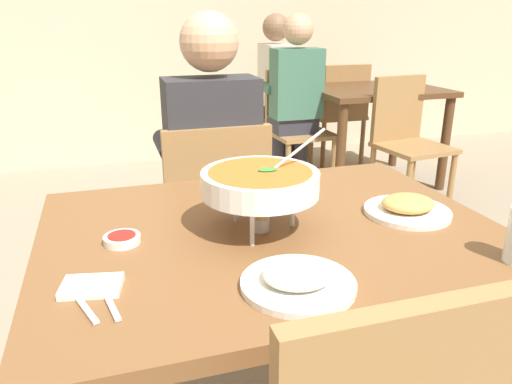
{
  "coord_description": "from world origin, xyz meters",
  "views": [
    {
      "loc": [
        -0.39,
        -1.11,
        1.29
      ],
      "look_at": [
        0.0,
        0.15,
        0.81
      ],
      "focal_mm": 34.32,
      "sensor_mm": 36.0,
      "label": 1
    }
  ],
  "objects_px": {
    "chair_diner_main": "(214,214)",
    "patron_bg_left": "(294,93)",
    "dining_table_far": "(374,105)",
    "chair_bg_left": "(296,122)",
    "dining_table_main": "(272,267)",
    "rice_plate": "(298,279)",
    "diner_main": "(211,158)",
    "chair_bg_right": "(406,134)",
    "chair_bg_middle": "(283,112)",
    "patron_bg_middle": "(280,84)",
    "sauce_dish": "(122,239)",
    "curry_bowl": "(260,183)",
    "chair_bg_corner": "(340,109)",
    "appetizer_plate": "(408,207)"
  },
  "relations": [
    {
      "from": "chair_diner_main",
      "to": "dining_table_main",
      "type": "bearing_deg",
      "value": -90.0
    },
    {
      "from": "dining_table_far",
      "to": "chair_bg_right",
      "type": "height_order",
      "value": "chair_bg_right"
    },
    {
      "from": "dining_table_far",
      "to": "patron_bg_left",
      "type": "xyz_separation_m",
      "value": [
        -0.66,
        0.04,
        0.12
      ]
    },
    {
      "from": "dining_table_far",
      "to": "patron_bg_left",
      "type": "height_order",
      "value": "patron_bg_left"
    },
    {
      "from": "appetizer_plate",
      "to": "rice_plate",
      "type": "bearing_deg",
      "value": -147.94
    },
    {
      "from": "diner_main",
      "to": "patron_bg_left",
      "type": "height_order",
      "value": "same"
    },
    {
      "from": "diner_main",
      "to": "patron_bg_middle",
      "type": "distance_m",
      "value": 2.3
    },
    {
      "from": "curry_bowl",
      "to": "patron_bg_left",
      "type": "relative_size",
      "value": 0.25
    },
    {
      "from": "dining_table_main",
      "to": "sauce_dish",
      "type": "height_order",
      "value": "sauce_dish"
    },
    {
      "from": "sauce_dish",
      "to": "rice_plate",
      "type": "bearing_deg",
      "value": -43.75
    },
    {
      "from": "chair_bg_left",
      "to": "chair_bg_middle",
      "type": "relative_size",
      "value": 1.0
    },
    {
      "from": "dining_table_main",
      "to": "chair_bg_corner",
      "type": "xyz_separation_m",
      "value": [
        1.6,
        2.8,
        -0.14
      ]
    },
    {
      "from": "diner_main",
      "to": "appetizer_plate",
      "type": "bearing_deg",
      "value": -63.64
    },
    {
      "from": "rice_plate",
      "to": "patron_bg_middle",
      "type": "xyz_separation_m",
      "value": [
        1.08,
        3.12,
        -0.04
      ]
    },
    {
      "from": "sauce_dish",
      "to": "chair_bg_corner",
      "type": "height_order",
      "value": "chair_bg_corner"
    },
    {
      "from": "sauce_dish",
      "to": "patron_bg_left",
      "type": "relative_size",
      "value": 0.07
    },
    {
      "from": "chair_diner_main",
      "to": "curry_bowl",
      "type": "distance_m",
      "value": 0.84
    },
    {
      "from": "dining_table_far",
      "to": "patron_bg_middle",
      "type": "height_order",
      "value": "patron_bg_middle"
    },
    {
      "from": "sauce_dish",
      "to": "chair_bg_right",
      "type": "xyz_separation_m",
      "value": [
        1.98,
        1.75,
        -0.26
      ]
    },
    {
      "from": "diner_main",
      "to": "patron_bg_left",
      "type": "bearing_deg",
      "value": 57.76
    },
    {
      "from": "chair_bg_left",
      "to": "patron_bg_left",
      "type": "height_order",
      "value": "patron_bg_left"
    },
    {
      "from": "appetizer_plate",
      "to": "chair_bg_corner",
      "type": "distance_m",
      "value": 3.08
    },
    {
      "from": "rice_plate",
      "to": "chair_bg_right",
      "type": "distance_m",
      "value": 2.66
    },
    {
      "from": "sauce_dish",
      "to": "chair_bg_corner",
      "type": "relative_size",
      "value": 0.1
    },
    {
      "from": "dining_table_main",
      "to": "rice_plate",
      "type": "distance_m",
      "value": 0.33
    },
    {
      "from": "dining_table_far",
      "to": "chair_bg_left",
      "type": "relative_size",
      "value": 1.11
    },
    {
      "from": "diner_main",
      "to": "dining_table_far",
      "type": "relative_size",
      "value": 1.31
    },
    {
      "from": "rice_plate",
      "to": "diner_main",
      "type": "bearing_deg",
      "value": 87.47
    },
    {
      "from": "rice_plate",
      "to": "chair_bg_corner",
      "type": "bearing_deg",
      "value": 61.93
    },
    {
      "from": "dining_table_main",
      "to": "chair_bg_left",
      "type": "height_order",
      "value": "chair_bg_left"
    },
    {
      "from": "sauce_dish",
      "to": "dining_table_far",
      "type": "xyz_separation_m",
      "value": [
        2.01,
        2.25,
        -0.15
      ]
    },
    {
      "from": "chair_diner_main",
      "to": "chair_bg_middle",
      "type": "distance_m",
      "value": 2.3
    },
    {
      "from": "appetizer_plate",
      "to": "patron_bg_left",
      "type": "bearing_deg",
      "value": 76.13
    },
    {
      "from": "dining_table_main",
      "to": "appetizer_plate",
      "type": "relative_size",
      "value": 4.95
    },
    {
      "from": "chair_bg_right",
      "to": "patron_bg_left",
      "type": "height_order",
      "value": "patron_bg_left"
    },
    {
      "from": "appetizer_plate",
      "to": "chair_diner_main",
      "type": "bearing_deg",
      "value": 117.34
    },
    {
      "from": "curry_bowl",
      "to": "chair_bg_middle",
      "type": "distance_m",
      "value": 3.02
    },
    {
      "from": "dining_table_main",
      "to": "chair_bg_left",
      "type": "bearing_deg",
      "value": 66.91
    },
    {
      "from": "chair_diner_main",
      "to": "chair_bg_corner",
      "type": "bearing_deg",
      "value": 52.08
    },
    {
      "from": "diner_main",
      "to": "curry_bowl",
      "type": "xyz_separation_m",
      "value": [
        -0.04,
        -0.78,
        0.15
      ]
    },
    {
      "from": "dining_table_far",
      "to": "chair_bg_right",
      "type": "distance_m",
      "value": 0.52
    },
    {
      "from": "dining_table_far",
      "to": "chair_bg_middle",
      "type": "xyz_separation_m",
      "value": [
        -0.57,
        0.51,
        -0.12
      ]
    },
    {
      "from": "chair_diner_main",
      "to": "rice_plate",
      "type": "xyz_separation_m",
      "value": [
        -0.05,
        -1.04,
        0.27
      ]
    },
    {
      "from": "dining_table_far",
      "to": "chair_bg_left",
      "type": "bearing_deg",
      "value": 168.8
    },
    {
      "from": "diner_main",
      "to": "chair_diner_main",
      "type": "bearing_deg",
      "value": -90.0
    },
    {
      "from": "chair_diner_main",
      "to": "patron_bg_left",
      "type": "height_order",
      "value": "patron_bg_left"
    },
    {
      "from": "diner_main",
      "to": "chair_bg_left",
      "type": "relative_size",
      "value": 1.46
    },
    {
      "from": "diner_main",
      "to": "sauce_dish",
      "type": "xyz_separation_m",
      "value": [
        -0.38,
        -0.75,
        0.03
      ]
    },
    {
      "from": "chair_diner_main",
      "to": "chair_bg_left",
      "type": "xyz_separation_m",
      "value": [
        1.02,
        1.65,
        0.0
      ]
    },
    {
      "from": "patron_bg_left",
      "to": "chair_bg_left",
      "type": "bearing_deg",
      "value": 58.33
    }
  ]
}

